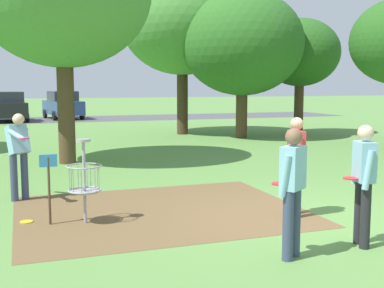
# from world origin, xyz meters

# --- Properties ---
(ground_plane) EXTENTS (160.00, 160.00, 0.00)m
(ground_plane) POSITION_xyz_m (0.00, 0.00, 0.00)
(ground_plane) COLOR #5B8942
(dirt_tee_pad) EXTENTS (5.01, 4.01, 0.01)m
(dirt_tee_pad) POSITION_xyz_m (-2.26, 1.28, 0.00)
(dirt_tee_pad) COLOR brown
(dirt_tee_pad) RESTS_ON ground
(disc_golf_basket) EXTENTS (0.98, 0.58, 1.39)m
(disc_golf_basket) POSITION_xyz_m (-3.70, 0.95, 0.75)
(disc_golf_basket) COLOR #9E9EA3
(disc_golf_basket) RESTS_ON ground
(player_foreground_watching) EXTENTS (0.43, 0.49, 1.71)m
(player_foreground_watching) POSITION_xyz_m (-0.16, 0.19, 0.97)
(player_foreground_watching) COLOR #384260
(player_foreground_watching) RESTS_ON ground
(player_throwing) EXTENTS (0.49, 1.17, 1.71)m
(player_throwing) POSITION_xyz_m (-4.64, 2.99, 0.99)
(player_throwing) COLOR #384260
(player_throwing) RESTS_ON ground
(player_waiting_left) EXTENTS (0.44, 0.50, 1.71)m
(player_waiting_left) POSITION_xyz_m (-0.12, -1.53, 0.97)
(player_waiting_left) COLOR #232328
(player_waiting_left) RESTS_ON ground
(player_waiting_right) EXTENTS (0.48, 0.45, 1.71)m
(player_waiting_right) POSITION_xyz_m (-1.31, -1.64, 0.97)
(player_waiting_right) COLOR #384260
(player_waiting_right) RESTS_ON ground
(frisbee_near_basket) EXTENTS (0.22, 0.22, 0.02)m
(frisbee_near_basket) POSITION_xyz_m (-4.56, 1.29, 0.01)
(frisbee_near_basket) COLOR gold
(frisbee_near_basket) RESTS_ON ground
(frisbee_by_tee) EXTENTS (0.22, 0.22, 0.02)m
(frisbee_by_tee) POSITION_xyz_m (-3.48, 3.25, 0.01)
(frisbee_by_tee) COLOR green
(frisbee_by_tee) RESTS_ON ground
(frisbee_mid_grass) EXTENTS (0.26, 0.26, 0.02)m
(frisbee_mid_grass) POSITION_xyz_m (1.45, 2.77, 0.01)
(frisbee_mid_grass) COLOR #E53D99
(frisbee_mid_grass) RESTS_ON ground
(tree_near_left) EXTENTS (5.50, 5.50, 7.38)m
(tree_near_left) POSITION_xyz_m (2.49, 14.43, 5.02)
(tree_near_left) COLOR #422D1E
(tree_near_left) RESTS_ON ground
(tree_near_right) EXTENTS (3.59, 3.59, 5.24)m
(tree_near_right) POSITION_xyz_m (7.51, 12.64, 3.69)
(tree_near_right) COLOR #4C3823
(tree_near_right) RESTS_ON ground
(tree_mid_left) EXTENTS (5.14, 5.14, 6.17)m
(tree_mid_left) POSITION_xyz_m (4.38, 12.07, 3.98)
(tree_mid_left) COLOR #4C3823
(tree_mid_left) RESTS_ON ground
(parking_lot_strip) EXTENTS (36.00, 6.00, 0.01)m
(parking_lot_strip) POSITION_xyz_m (0.00, 26.32, 0.00)
(parking_lot_strip) COLOR #4C4C51
(parking_lot_strip) RESTS_ON ground
(parked_car_leftmost) EXTENTS (2.29, 4.36, 1.84)m
(parked_car_leftmost) POSITION_xyz_m (-5.14, 25.56, 0.92)
(parked_car_leftmost) COLOR black
(parked_car_leftmost) RESTS_ON ground
(parked_car_center_left) EXTENTS (2.49, 4.44, 1.84)m
(parked_car_center_left) POSITION_xyz_m (-1.79, 26.89, 0.92)
(parked_car_center_left) COLOR #2D4784
(parked_car_center_left) RESTS_ON ground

